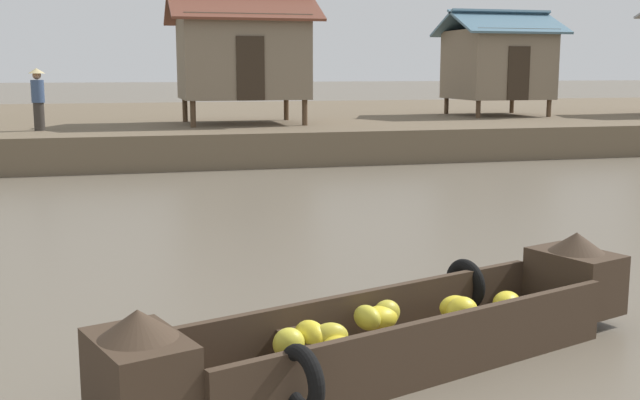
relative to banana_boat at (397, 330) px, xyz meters
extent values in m
plane|color=#665B4C|center=(0.81, 4.30, -0.33)|extent=(300.00, 300.00, 0.00)
cube|color=brown|center=(0.81, 23.68, 0.13)|extent=(160.00, 20.00, 0.91)
cube|color=#3D2D21|center=(0.01, 0.00, -0.27)|extent=(4.16, 2.28, 0.12)
cube|color=#3D2D21|center=(-0.14, 0.45, 0.01)|extent=(3.86, 1.39, 0.44)
cube|color=#3D2D21|center=(0.17, -0.44, 0.01)|extent=(3.86, 1.39, 0.44)
cube|color=#3D2D21|center=(2.20, 0.76, 0.09)|extent=(0.83, 1.01, 0.60)
cone|color=#3D2D21|center=(2.20, 0.76, 0.49)|extent=(0.71, 0.71, 0.20)
cube|color=#3D2D21|center=(-2.18, -0.75, 0.09)|extent=(0.83, 1.01, 0.60)
cone|color=#3D2D21|center=(-2.18, -0.75, 0.49)|extent=(0.71, 0.71, 0.20)
cube|color=#3D2D21|center=(-0.80, -0.28, 0.04)|extent=(0.49, 0.93, 0.05)
torus|color=black|center=(1.11, 1.00, 0.06)|extent=(0.28, 0.53, 0.52)
torus|color=black|center=(-1.08, -0.99, 0.06)|extent=(0.28, 0.53, 0.52)
ellipsoid|color=yellow|center=(-0.22, 0.13, 0.09)|extent=(0.28, 0.34, 0.22)
ellipsoid|color=yellow|center=(-0.81, -0.18, 0.07)|extent=(0.35, 0.39, 0.27)
ellipsoid|color=yellow|center=(0.63, 0.05, 0.10)|extent=(0.32, 0.29, 0.28)
ellipsoid|color=gold|center=(-0.67, -0.24, 0.08)|extent=(0.32, 0.19, 0.24)
ellipsoid|color=gold|center=(-0.01, 0.24, 0.08)|extent=(0.29, 0.26, 0.23)
ellipsoid|color=yellow|center=(1.26, 0.42, 0.02)|extent=(0.40, 0.40, 0.22)
ellipsoid|color=yellow|center=(-1.01, -0.26, 0.06)|extent=(0.28, 0.25, 0.26)
ellipsoid|color=yellow|center=(0.67, 0.31, 0.06)|extent=(0.31, 0.21, 0.22)
ellipsoid|color=gold|center=(-0.65, -0.53, -0.02)|extent=(0.36, 0.30, 0.20)
ellipsoid|color=yellow|center=(-0.64, -0.39, 0.02)|extent=(0.33, 0.30, 0.23)
ellipsoid|color=yellow|center=(-0.09, 0.19, 0.06)|extent=(0.40, 0.36, 0.22)
ellipsoid|color=yellow|center=(0.64, 0.07, 0.02)|extent=(0.34, 0.30, 0.20)
cylinder|color=#4C3826|center=(-0.12, 16.30, 0.96)|extent=(0.16, 0.16, 0.75)
cylinder|color=#4C3826|center=(3.14, 16.30, 0.96)|extent=(0.16, 0.16, 0.75)
cylinder|color=#4C3826|center=(-0.12, 18.85, 0.96)|extent=(0.16, 0.16, 0.75)
cylinder|color=#4C3826|center=(3.14, 18.85, 0.96)|extent=(0.16, 0.16, 0.75)
cube|color=#7A6B56|center=(1.51, 17.58, 2.56)|extent=(3.65, 2.95, 2.44)
cube|color=#2D2319|center=(1.51, 16.08, 2.24)|extent=(0.80, 0.04, 1.80)
cube|color=brown|center=(1.51, 16.84, 4.05)|extent=(4.35, 1.96, 0.98)
cube|color=brown|center=(1.51, 18.32, 4.05)|extent=(4.35, 1.96, 0.98)
cylinder|color=#4C3826|center=(9.63, 18.21, 0.88)|extent=(0.16, 0.16, 0.59)
cylinder|color=#4C3826|center=(12.30, 18.21, 0.88)|extent=(0.16, 0.16, 0.59)
cylinder|color=#4C3826|center=(9.63, 20.84, 0.88)|extent=(0.16, 0.16, 0.59)
cylinder|color=#4C3826|center=(12.30, 20.84, 0.88)|extent=(0.16, 0.16, 0.59)
cube|color=#7A6B56|center=(10.96, 19.52, 2.37)|extent=(3.07, 3.03, 2.39)
cube|color=#2D2319|center=(10.96, 17.99, 2.08)|extent=(0.80, 0.04, 1.80)
cube|color=slate|center=(10.96, 18.77, 3.83)|extent=(3.77, 2.01, 0.90)
cube|color=slate|center=(10.96, 20.28, 3.83)|extent=(3.77, 2.01, 0.90)
cylinder|color=#332D28|center=(-4.22, 16.17, 0.96)|extent=(0.28, 0.28, 0.75)
cylinder|color=#384C70|center=(-4.22, 16.17, 1.64)|extent=(0.34, 0.34, 0.60)
sphere|color=#9E7556|center=(-4.22, 16.17, 2.06)|extent=(0.22, 0.22, 0.22)
cone|color=tan|center=(-4.22, 16.17, 2.18)|extent=(0.44, 0.44, 0.14)
camera|label=1|loc=(-2.27, -6.05, 2.21)|focal=43.85mm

